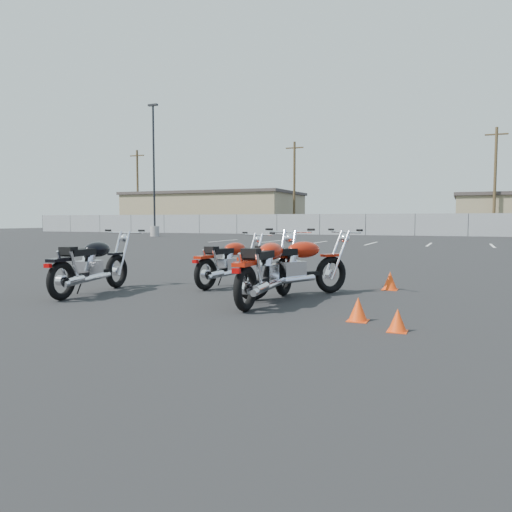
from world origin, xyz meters
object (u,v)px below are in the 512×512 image
at_px(motorcycle_second_black, 91,265).
at_px(motorcycle_third_red, 267,270).
at_px(motorcycle_front_red, 230,262).
at_px(motorcycle_rear_red, 294,266).

height_order(motorcycle_second_black, motorcycle_third_red, motorcycle_third_red).
distance_m(motorcycle_front_red, motorcycle_third_red, 2.11).
relative_size(motorcycle_third_red, motorcycle_rear_red, 1.11).
xyz_separation_m(motorcycle_second_black, motorcycle_third_red, (3.20, 0.27, 0.02)).
bearing_deg(motorcycle_rear_red, motorcycle_front_red, 152.83).
height_order(motorcycle_front_red, motorcycle_second_black, motorcycle_second_black).
relative_size(motorcycle_front_red, motorcycle_second_black, 0.93).
bearing_deg(motorcycle_rear_red, motorcycle_third_red, -103.89).
relative_size(motorcycle_front_red, motorcycle_third_red, 0.90).
height_order(motorcycle_front_red, motorcycle_rear_red, motorcycle_rear_red).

